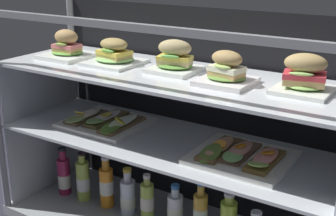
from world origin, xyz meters
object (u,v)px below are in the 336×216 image
(juice_bottle_front_second, at_px, (64,176))
(plated_roll_sandwich_near_right_corner, at_px, (226,72))
(plated_roll_sandwich_far_left, at_px, (175,60))
(juice_bottle_front_middle, at_px, (107,185))
(juice_bottle_back_right, at_px, (128,197))
(open_sandwich_tray_far_left, at_px, (241,156))
(plated_roll_sandwich_center, at_px, (114,55))
(juice_bottle_near_post, at_px, (83,180))
(plated_roll_sandwich_mid_left, at_px, (67,48))
(juice_bottle_front_fourth, at_px, (200,215))
(plated_roll_sandwich_left_of_center, at_px, (304,76))
(open_sandwich_tray_right_of_center, at_px, (105,121))
(juice_bottle_front_left_end, at_px, (175,211))
(juice_bottle_tucked_behind, at_px, (147,202))

(juice_bottle_front_second, bearing_deg, plated_roll_sandwich_near_right_corner, 0.10)
(plated_roll_sandwich_far_left, height_order, juice_bottle_front_middle, plated_roll_sandwich_far_left)
(juice_bottle_back_right, bearing_deg, open_sandwich_tray_far_left, -1.57)
(plated_roll_sandwich_far_left, distance_m, juice_bottle_back_right, 0.66)
(open_sandwich_tray_far_left, xyz_separation_m, juice_bottle_front_middle, (-0.64, 0.02, -0.31))
(plated_roll_sandwich_center, height_order, plated_roll_sandwich_far_left, plated_roll_sandwich_far_left)
(open_sandwich_tray_far_left, height_order, juice_bottle_near_post, open_sandwich_tray_far_left)
(plated_roll_sandwich_mid_left, height_order, juice_bottle_front_fourth, plated_roll_sandwich_mid_left)
(plated_roll_sandwich_left_of_center, relative_size, open_sandwich_tray_right_of_center, 0.53)
(plated_roll_sandwich_near_right_corner, xyz_separation_m, juice_bottle_front_middle, (-0.57, 0.02, -0.60))
(juice_bottle_front_left_end, bearing_deg, open_sandwich_tray_right_of_center, -178.27)
(open_sandwich_tray_right_of_center, height_order, juice_bottle_near_post, open_sandwich_tray_right_of_center)
(juice_bottle_near_post, distance_m, juice_bottle_front_left_end, 0.48)
(plated_roll_sandwich_near_right_corner, height_order, juice_bottle_back_right, plated_roll_sandwich_near_right_corner)
(plated_roll_sandwich_mid_left, xyz_separation_m, plated_roll_sandwich_far_left, (0.52, 0.03, 0.01))
(juice_bottle_front_second, distance_m, juice_bottle_near_post, 0.11)
(open_sandwich_tray_far_left, distance_m, juice_bottle_front_middle, 0.71)
(plated_roll_sandwich_mid_left, distance_m, open_sandwich_tray_right_of_center, 0.35)
(plated_roll_sandwich_left_of_center, relative_size, juice_bottle_front_fourth, 0.74)
(juice_bottle_tucked_behind, distance_m, juice_bottle_front_fourth, 0.24)
(plated_roll_sandwich_center, height_order, juice_bottle_front_left_end, plated_roll_sandwich_center)
(plated_roll_sandwich_mid_left, height_order, juice_bottle_front_middle, plated_roll_sandwich_mid_left)
(plated_roll_sandwich_mid_left, bearing_deg, juice_bottle_back_right, -0.64)
(plated_roll_sandwich_mid_left, distance_m, juice_bottle_tucked_behind, 0.73)
(plated_roll_sandwich_center, xyz_separation_m, juice_bottle_front_left_end, (0.29, -0.00, -0.62))
(juice_bottle_back_right, bearing_deg, plated_roll_sandwich_mid_left, 179.36)
(plated_roll_sandwich_far_left, height_order, juice_bottle_front_second, plated_roll_sandwich_far_left)
(plated_roll_sandwich_left_of_center, bearing_deg, open_sandwich_tray_right_of_center, -178.07)
(open_sandwich_tray_right_of_center, height_order, juice_bottle_front_fourth, open_sandwich_tray_right_of_center)
(plated_roll_sandwich_left_of_center, distance_m, juice_bottle_front_second, 1.24)
(plated_roll_sandwich_far_left, distance_m, juice_bottle_front_fourth, 0.62)
(plated_roll_sandwich_left_of_center, xyz_separation_m, juice_bottle_front_middle, (-0.82, -0.02, -0.61))
(plated_roll_sandwich_center, bearing_deg, plated_roll_sandwich_near_right_corner, -3.24)
(plated_roll_sandwich_mid_left, xyz_separation_m, open_sandwich_tray_far_left, (0.82, -0.02, -0.29))
(open_sandwich_tray_far_left, height_order, juice_bottle_front_middle, open_sandwich_tray_far_left)
(plated_roll_sandwich_mid_left, distance_m, juice_bottle_front_second, 0.61)
(juice_bottle_front_middle, bearing_deg, juice_bottle_tucked_behind, -3.28)
(open_sandwich_tray_right_of_center, relative_size, juice_bottle_tucked_behind, 1.55)
(plated_roll_sandwich_far_left, bearing_deg, juice_bottle_front_middle, -174.66)
(juice_bottle_back_right, relative_size, juice_bottle_front_left_end, 1.08)
(juice_bottle_front_fourth, bearing_deg, juice_bottle_near_post, -178.14)
(plated_roll_sandwich_left_of_center, bearing_deg, juice_bottle_front_fourth, -176.68)
(plated_roll_sandwich_left_of_center, bearing_deg, open_sandwich_tray_far_left, -166.52)
(plated_roll_sandwich_mid_left, bearing_deg, juice_bottle_front_fourth, 0.55)
(open_sandwich_tray_right_of_center, distance_m, juice_bottle_near_post, 0.34)
(plated_roll_sandwich_mid_left, bearing_deg, open_sandwich_tray_far_left, -1.23)
(plated_roll_sandwich_near_right_corner, relative_size, juice_bottle_front_second, 0.78)
(open_sandwich_tray_right_of_center, bearing_deg, juice_bottle_tucked_behind, -2.55)
(juice_bottle_front_second, relative_size, juice_bottle_front_fourth, 0.94)
(juice_bottle_front_middle, bearing_deg, plated_roll_sandwich_left_of_center, 1.68)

